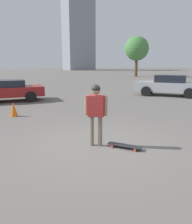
# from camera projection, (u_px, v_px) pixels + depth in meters

# --- Properties ---
(ground_plane) EXTENTS (220.00, 220.00, 0.00)m
(ground_plane) POSITION_uv_depth(u_px,v_px,m) (96.00, 145.00, 6.13)
(ground_plane) COLOR slate
(person) EXTENTS (0.41, 0.53, 1.71)m
(person) POSITION_uv_depth(u_px,v_px,m) (96.00, 107.00, 5.89)
(person) COLOR #7A6B56
(person) RESTS_ON ground_plane
(skateboard) EXTENTS (0.87, 0.75, 0.09)m
(skateboard) POSITION_uv_depth(u_px,v_px,m) (125.00, 146.00, 5.91)
(skateboard) COLOR #232328
(skateboard) RESTS_ON ground_plane
(car_parked_near) EXTENTS (2.23, 4.50, 1.30)m
(car_parked_near) POSITION_uv_depth(u_px,v_px,m) (6.00, 90.00, 13.15)
(car_parked_near) COLOR maroon
(car_parked_near) RESTS_ON ground_plane
(car_parked_far) EXTENTS (4.60, 4.25, 1.48)m
(car_parked_far) POSITION_uv_depth(u_px,v_px,m) (169.00, 85.00, 15.54)
(car_parked_far) COLOR #ADB2B7
(car_parked_far) RESTS_ON ground_plane
(building_block_distant) EXTENTS (8.37, 9.85, 25.03)m
(building_block_distant) POSITION_uv_depth(u_px,v_px,m) (78.00, 35.00, 79.06)
(building_block_distant) COLOR gray
(building_block_distant) RESTS_ON ground_plane
(tree_distant) EXTENTS (4.20, 4.20, 6.97)m
(tree_distant) POSITION_uv_depth(u_px,v_px,m) (137.00, 49.00, 38.26)
(tree_distant) COLOR brown
(tree_distant) RESTS_ON ground_plane
(traffic_cone) EXTENTS (0.32, 0.32, 0.63)m
(traffic_cone) POSITION_uv_depth(u_px,v_px,m) (14.00, 109.00, 9.45)
(traffic_cone) COLOR orange
(traffic_cone) RESTS_ON ground_plane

